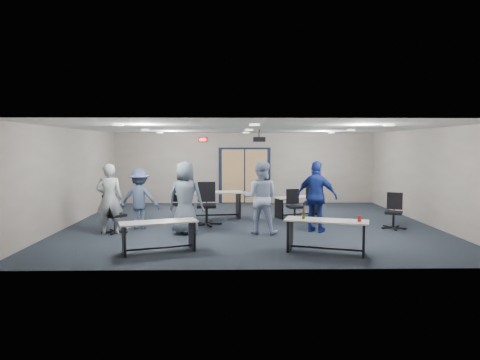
{
  "coord_description": "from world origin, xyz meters",
  "views": [
    {
      "loc": [
        -0.52,
        -12.0,
        2.21
      ],
      "look_at": [
        -0.28,
        -0.3,
        1.28
      ],
      "focal_mm": 32.0,
      "sensor_mm": 36.0,
      "label": 1
    }
  ],
  "objects_px": {
    "table_back_left": "(209,200)",
    "chair_back_b": "(207,204)",
    "table_back_right": "(299,203)",
    "person_gray": "(109,199)",
    "table_front_left": "(159,231)",
    "person_lightblue": "(261,198)",
    "table_front_right": "(326,230)",
    "person_navy": "(317,197)",
    "chair_back_a": "(183,203)",
    "chair_back_c": "(295,205)",
    "person_plaid": "(185,198)",
    "person_back": "(140,199)",
    "chair_back_d": "(313,201)",
    "chair_loose_right": "(394,211)",
    "chair_loose_left": "(115,214)"
  },
  "relations": [
    {
      "from": "table_back_right",
      "to": "person_back",
      "type": "xyz_separation_m",
      "value": [
        -4.55,
        -1.81,
        0.37
      ]
    },
    {
      "from": "chair_back_a",
      "to": "person_lightblue",
      "type": "xyz_separation_m",
      "value": [
        2.16,
        -1.83,
        0.38
      ]
    },
    {
      "from": "table_front_left",
      "to": "table_front_right",
      "type": "xyz_separation_m",
      "value": [
        3.48,
        -0.13,
        0.04
      ]
    },
    {
      "from": "table_back_right",
      "to": "chair_back_d",
      "type": "xyz_separation_m",
      "value": [
        0.29,
        -0.87,
        0.16
      ]
    },
    {
      "from": "table_front_right",
      "to": "chair_back_b",
      "type": "relative_size",
      "value": 1.49
    },
    {
      "from": "chair_loose_right",
      "to": "person_back",
      "type": "height_order",
      "value": "person_back"
    },
    {
      "from": "chair_back_c",
      "to": "person_plaid",
      "type": "xyz_separation_m",
      "value": [
        -3.01,
        -1.76,
        0.45
      ]
    },
    {
      "from": "person_plaid",
      "to": "person_back",
      "type": "relative_size",
      "value": 1.13
    },
    {
      "from": "table_back_left",
      "to": "chair_back_d",
      "type": "xyz_separation_m",
      "value": [
        3.07,
        -0.58,
        0.04
      ]
    },
    {
      "from": "person_plaid",
      "to": "table_front_left",
      "type": "bearing_deg",
      "value": 89.65
    },
    {
      "from": "table_front_left",
      "to": "person_plaid",
      "type": "distance_m",
      "value": 1.92
    },
    {
      "from": "table_back_left",
      "to": "chair_back_b",
      "type": "xyz_separation_m",
      "value": [
        -0.01,
        -1.09,
        0.04
      ]
    },
    {
      "from": "table_back_right",
      "to": "chair_back_c",
      "type": "xyz_separation_m",
      "value": [
        -0.23,
        -0.77,
        0.03
      ]
    },
    {
      "from": "table_front_left",
      "to": "person_lightblue",
      "type": "relative_size",
      "value": 0.92
    },
    {
      "from": "table_front_right",
      "to": "person_gray",
      "type": "height_order",
      "value": "person_gray"
    },
    {
      "from": "chair_back_b",
      "to": "table_front_left",
      "type": "bearing_deg",
      "value": -108.39
    },
    {
      "from": "chair_back_a",
      "to": "person_navy",
      "type": "relative_size",
      "value": 0.58
    },
    {
      "from": "table_front_left",
      "to": "chair_loose_right",
      "type": "distance_m",
      "value": 6.3
    },
    {
      "from": "chair_loose_right",
      "to": "person_lightblue",
      "type": "relative_size",
      "value": 0.52
    },
    {
      "from": "person_gray",
      "to": "table_front_left",
      "type": "bearing_deg",
      "value": 120.86
    },
    {
      "from": "table_front_right",
      "to": "table_back_left",
      "type": "bearing_deg",
      "value": 140.51
    },
    {
      "from": "table_back_right",
      "to": "person_navy",
      "type": "relative_size",
      "value": 0.9
    },
    {
      "from": "table_front_right",
      "to": "chair_back_a",
      "type": "xyz_separation_m",
      "value": [
        -3.38,
        3.81,
        0.06
      ]
    },
    {
      "from": "table_back_right",
      "to": "person_gray",
      "type": "height_order",
      "value": "person_gray"
    },
    {
      "from": "person_navy",
      "to": "person_back",
      "type": "xyz_separation_m",
      "value": [
        -4.64,
        0.53,
        -0.11
      ]
    },
    {
      "from": "person_back",
      "to": "table_front_right",
      "type": "bearing_deg",
      "value": 152.84
    },
    {
      "from": "table_back_left",
      "to": "person_plaid",
      "type": "bearing_deg",
      "value": -110.55
    },
    {
      "from": "chair_back_a",
      "to": "chair_back_c",
      "type": "xyz_separation_m",
      "value": [
        3.28,
        -0.09,
        -0.07
      ]
    },
    {
      "from": "chair_back_d",
      "to": "chair_loose_right",
      "type": "bearing_deg",
      "value": -13.29
    },
    {
      "from": "chair_back_a",
      "to": "table_back_right",
      "type": "bearing_deg",
      "value": -15.1
    },
    {
      "from": "chair_back_c",
      "to": "person_lightblue",
      "type": "xyz_separation_m",
      "value": [
        -1.13,
        -1.74,
        0.45
      ]
    },
    {
      "from": "table_front_right",
      "to": "person_gray",
      "type": "xyz_separation_m",
      "value": [
        -5.01,
        2.0,
        0.41
      ]
    },
    {
      "from": "table_front_left",
      "to": "chair_back_c",
      "type": "xyz_separation_m",
      "value": [
        3.38,
        3.59,
        0.03
      ]
    },
    {
      "from": "table_front_left",
      "to": "table_back_left",
      "type": "distance_m",
      "value": 4.16
    },
    {
      "from": "table_front_right",
      "to": "chair_back_d",
      "type": "distance_m",
      "value": 3.65
    },
    {
      "from": "table_front_left",
      "to": "chair_back_a",
      "type": "relative_size",
      "value": 1.57
    },
    {
      "from": "person_back",
      "to": "chair_back_c",
      "type": "bearing_deg",
      "value": -162.3
    },
    {
      "from": "person_back",
      "to": "person_lightblue",
      "type": "bearing_deg",
      "value": 171.87
    },
    {
      "from": "table_front_right",
      "to": "person_back",
      "type": "distance_m",
      "value": 5.17
    },
    {
      "from": "table_back_left",
      "to": "person_lightblue",
      "type": "height_order",
      "value": "person_lightblue"
    },
    {
      "from": "table_front_right",
      "to": "chair_loose_right",
      "type": "xyz_separation_m",
      "value": [
        2.37,
        2.49,
        0.0
      ]
    },
    {
      "from": "table_back_right",
      "to": "person_gray",
      "type": "bearing_deg",
      "value": -176.51
    },
    {
      "from": "table_back_right",
      "to": "person_lightblue",
      "type": "height_order",
      "value": "person_lightblue"
    },
    {
      "from": "table_back_left",
      "to": "person_navy",
      "type": "relative_size",
      "value": 1.15
    },
    {
      "from": "table_back_right",
      "to": "chair_loose_left",
      "type": "xyz_separation_m",
      "value": [
        -5.06,
        -2.38,
        0.06
      ]
    },
    {
      "from": "person_gray",
      "to": "chair_back_a",
      "type": "bearing_deg",
      "value": -140.65
    },
    {
      "from": "table_back_right",
      "to": "person_plaid",
      "type": "bearing_deg",
      "value": -164.43
    },
    {
      "from": "table_front_left",
      "to": "person_back",
      "type": "bearing_deg",
      "value": 91.03
    },
    {
      "from": "person_lightblue",
      "to": "table_front_left",
      "type": "bearing_deg",
      "value": 51.77
    },
    {
      "from": "person_gray",
      "to": "person_plaid",
      "type": "xyz_separation_m",
      "value": [
        1.9,
        -0.04,
        0.03
      ]
    }
  ]
}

